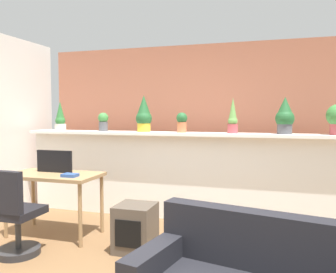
{
  "coord_description": "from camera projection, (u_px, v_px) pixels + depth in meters",
  "views": [
    {
      "loc": [
        1.15,
        -2.59,
        1.47
      ],
      "look_at": [
        -0.04,
        1.34,
        1.19
      ],
      "focal_mm": 36.91,
      "sensor_mm": 36.0,
      "label": 1
    }
  ],
  "objects": [
    {
      "name": "potted_plant_3",
      "position": [
        182.0,
        122.0,
        4.67
      ],
      "size": [
        0.15,
        0.15,
        0.27
      ],
      "color": "#C66B42",
      "rests_on": "plant_shelf"
    },
    {
      "name": "potted_plant_2",
      "position": [
        144.0,
        115.0,
        4.86
      ],
      "size": [
        0.23,
        0.23,
        0.52
      ],
      "color": "gold",
      "rests_on": "plant_shelf"
    },
    {
      "name": "desk",
      "position": [
        54.0,
        181.0,
        4.13
      ],
      "size": [
        1.1,
        0.6,
        0.75
      ],
      "color": "#99754C",
      "rests_on": "ground"
    },
    {
      "name": "divider_wall",
      "position": [
        185.0,
        177.0,
        4.77
      ],
      "size": [
        4.72,
        0.16,
        1.17
      ],
      "primitive_type": "cube",
      "color": "white",
      "rests_on": "ground"
    },
    {
      "name": "potted_plant_5",
      "position": [
        285.0,
        116.0,
        4.32
      ],
      "size": [
        0.23,
        0.23,
        0.47
      ],
      "color": "#4C4C51",
      "rests_on": "plant_shelf"
    },
    {
      "name": "potted_plant_1",
      "position": [
        103.0,
        121.0,
        5.07
      ],
      "size": [
        0.15,
        0.15,
        0.27
      ],
      "color": "#4C4C51",
      "rests_on": "plant_shelf"
    },
    {
      "name": "brick_wall_behind",
      "position": [
        194.0,
        128.0,
        5.3
      ],
      "size": [
        4.72,
        0.1,
        2.5
      ],
      "primitive_type": "cube",
      "color": "#AD664C",
      "rests_on": "ground"
    },
    {
      "name": "plant_shelf",
      "position": [
        184.0,
        134.0,
        4.69
      ],
      "size": [
        4.72,
        0.37,
        0.04
      ],
      "primitive_type": "cube",
      "color": "white",
      "rests_on": "divider_wall"
    },
    {
      "name": "tv_monitor",
      "position": [
        54.0,
        161.0,
        4.2
      ],
      "size": [
        0.47,
        0.04,
        0.27
      ],
      "primitive_type": "cube",
      "color": "black",
      "rests_on": "desk"
    },
    {
      "name": "potted_plant_0",
      "position": [
        60.0,
        118.0,
        5.2
      ],
      "size": [
        0.17,
        0.17,
        0.44
      ],
      "color": "silver",
      "rests_on": "plant_shelf"
    },
    {
      "name": "office_chair",
      "position": [
        14.0,
        219.0,
        3.51
      ],
      "size": [
        0.45,
        0.45,
        0.91
      ],
      "color": "#262628",
      "rests_on": "ground"
    },
    {
      "name": "potted_plant_4",
      "position": [
        233.0,
        118.0,
        4.48
      ],
      "size": [
        0.13,
        0.13,
        0.47
      ],
      "color": "#B7474C",
      "rests_on": "plant_shelf"
    },
    {
      "name": "book_on_desk",
      "position": [
        70.0,
        175.0,
        3.91
      ],
      "size": [
        0.17,
        0.13,
        0.04
      ],
      "primitive_type": "cube",
      "color": "#2D4C8C",
      "rests_on": "desk"
    },
    {
      "name": "side_cube_shelf",
      "position": [
        135.0,
        228.0,
        3.67
      ],
      "size": [
        0.4,
        0.41,
        0.5
      ],
      "color": "#4C4238",
      "rests_on": "ground"
    }
  ]
}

